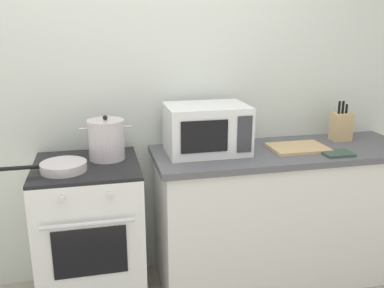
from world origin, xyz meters
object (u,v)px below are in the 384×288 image
at_px(knife_block, 341,126).
at_px(frying_pan, 62,167).
at_px(stock_pot, 106,139).
at_px(stove, 91,236).
at_px(cutting_board, 298,148).
at_px(oven_mitt, 337,153).
at_px(microwave, 207,129).

bearing_deg(knife_block, frying_pan, -172.68).
relative_size(stock_pot, frying_pan, 0.67).
bearing_deg(frying_pan, stove, 37.77).
bearing_deg(cutting_board, stock_pot, 176.56).
distance_m(knife_block, oven_mitt, 0.37).
bearing_deg(knife_block, stock_pot, -177.57).
bearing_deg(oven_mitt, stock_pot, 170.49).
bearing_deg(frying_pan, oven_mitt, -2.24).
bearing_deg(stock_pot, microwave, 0.52).
bearing_deg(oven_mitt, microwave, 162.89).
height_order(stove, knife_block, knife_block).
bearing_deg(cutting_board, knife_block, 19.87).
relative_size(cutting_board, knife_block, 1.31).
distance_m(cutting_board, oven_mitt, 0.24).
relative_size(stock_pot, microwave, 0.60).
distance_m(frying_pan, knife_block, 1.86).
bearing_deg(oven_mitt, frying_pan, 177.76).
bearing_deg(stock_pot, frying_pan, -145.75).
distance_m(stove, microwave, 0.96).
xyz_separation_m(microwave, oven_mitt, (0.77, -0.24, -0.14)).
bearing_deg(knife_block, oven_mitt, -124.14).
height_order(microwave, knife_block, microwave).
bearing_deg(stove, stock_pot, 30.48).
xyz_separation_m(cutting_board, knife_block, (0.39, 0.14, 0.09)).
bearing_deg(frying_pan, knife_block, 7.32).
bearing_deg(oven_mitt, knife_block, 55.86).
bearing_deg(stock_pot, oven_mitt, -9.51).
distance_m(stove, stock_pot, 0.60).
relative_size(stove, oven_mitt, 5.11).
xyz_separation_m(frying_pan, oven_mitt, (1.64, -0.06, -0.02)).
bearing_deg(stove, frying_pan, -142.23).
xyz_separation_m(stove, cutting_board, (1.33, 0.00, 0.47)).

